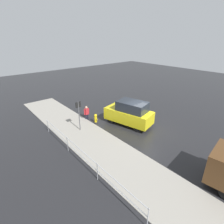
% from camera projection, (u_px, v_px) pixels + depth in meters
% --- Properties ---
extents(ground_plane, '(60.00, 60.00, 0.00)m').
position_uv_depth(ground_plane, '(144.00, 129.00, 14.04)').
color(ground_plane, black).
extents(kerb_strip, '(24.00, 3.20, 0.04)m').
position_uv_depth(kerb_strip, '(102.00, 148.00, 11.54)').
color(kerb_strip, gray).
rests_on(kerb_strip, ground).
extents(moving_hatchback, '(4.19, 2.58, 2.06)m').
position_uv_depth(moving_hatchback, '(130.00, 113.00, 14.34)').
color(moving_hatchback, yellow).
rests_on(moving_hatchback, ground).
extents(fire_hydrant, '(0.42, 0.31, 0.80)m').
position_uv_depth(fire_hydrant, '(96.00, 118.00, 14.86)').
color(fire_hydrant, gold).
rests_on(fire_hydrant, ground).
extents(pedestrian, '(0.29, 0.56, 1.22)m').
position_uv_depth(pedestrian, '(87.00, 112.00, 15.44)').
color(pedestrian, '#B2262D').
rests_on(pedestrian, ground).
extents(metal_railing, '(9.75, 0.04, 1.05)m').
position_uv_depth(metal_railing, '(80.00, 153.00, 9.88)').
color(metal_railing, '#B7BABF').
rests_on(metal_railing, ground).
extents(sign_post, '(0.07, 0.44, 2.40)m').
position_uv_depth(sign_post, '(79.00, 112.00, 13.20)').
color(sign_post, '#4C4C51').
rests_on(sign_post, ground).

